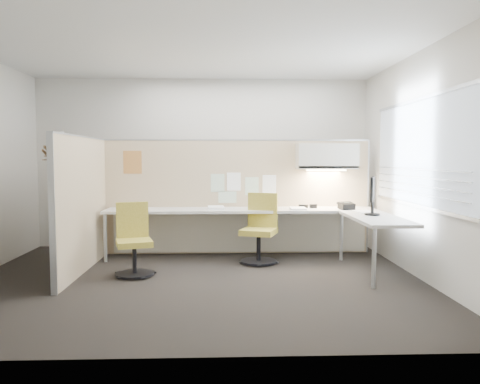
{
  "coord_description": "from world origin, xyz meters",
  "views": [
    {
      "loc": [
        0.33,
        -5.64,
        1.49
      ],
      "look_at": [
        0.57,
        0.8,
        1.02
      ],
      "focal_mm": 35.0,
      "sensor_mm": 36.0,
      "label": 1
    }
  ],
  "objects_px": {
    "chair_left": "(134,242)",
    "monitor": "(373,193)",
    "desk": "(264,218)",
    "phone": "(346,206)",
    "chair_right": "(260,231)"
  },
  "relations": [
    {
      "from": "desk",
      "to": "chair_left",
      "type": "height_order",
      "value": "chair_left"
    },
    {
      "from": "phone",
      "to": "desk",
      "type": "bearing_deg",
      "value": 168.03
    },
    {
      "from": "desk",
      "to": "monitor",
      "type": "relative_size",
      "value": 7.96
    },
    {
      "from": "chair_left",
      "to": "chair_right",
      "type": "distance_m",
      "value": 1.78
    },
    {
      "from": "monitor",
      "to": "phone",
      "type": "distance_m",
      "value": 0.76
    },
    {
      "from": "desk",
      "to": "monitor",
      "type": "bearing_deg",
      "value": -27.45
    },
    {
      "from": "chair_right",
      "to": "phone",
      "type": "distance_m",
      "value": 1.34
    },
    {
      "from": "monitor",
      "to": "chair_right",
      "type": "bearing_deg",
      "value": 92.02
    },
    {
      "from": "desk",
      "to": "phone",
      "type": "relative_size",
      "value": 16.49
    },
    {
      "from": "chair_left",
      "to": "monitor",
      "type": "bearing_deg",
      "value": -13.51
    },
    {
      "from": "desk",
      "to": "phone",
      "type": "bearing_deg",
      "value": -0.16
    },
    {
      "from": "desk",
      "to": "monitor",
      "type": "distance_m",
      "value": 1.6
    },
    {
      "from": "chair_left",
      "to": "phone",
      "type": "height_order",
      "value": "chair_left"
    },
    {
      "from": "chair_left",
      "to": "monitor",
      "type": "distance_m",
      "value": 3.16
    },
    {
      "from": "chair_right",
      "to": "phone",
      "type": "relative_size",
      "value": 4.0
    }
  ]
}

